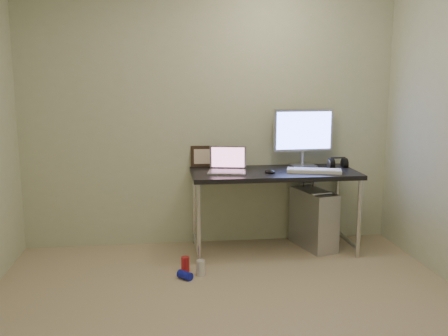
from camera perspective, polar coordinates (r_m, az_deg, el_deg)
floor at (r=3.35m, az=1.50°, el=-17.79°), size 3.50×3.50×0.00m
wall_back at (r=4.71m, az=-1.58°, el=6.22°), size 3.50×0.02×2.50m
desk at (r=4.55m, az=5.72°, el=-1.38°), size 1.50×0.65×0.75m
tower_computer at (r=4.79m, az=10.18°, el=-5.73°), size 0.36×0.57×0.58m
cable_a at (r=4.96m, az=8.90°, el=-3.65°), size 0.01×0.16×0.69m
cable_b at (r=4.97m, az=9.96°, el=-3.89°), size 0.02×0.11×0.71m
can_red at (r=4.21m, az=-4.45°, el=-10.90°), size 0.07×0.07×0.13m
can_white at (r=4.12m, az=-2.67°, el=-11.33°), size 0.09×0.09×0.13m
can_blue at (r=4.07m, az=-4.48°, el=-12.11°), size 0.13×0.13×0.07m
laptop at (r=4.45m, az=0.39°, el=0.20°), size 0.37×0.33×0.23m
monitor at (r=4.78m, az=9.06°, el=3.97°), size 0.58×0.18×0.54m
keyboard at (r=4.52m, az=10.26°, el=-0.31°), size 0.50×0.28×0.03m
mouse_right at (r=4.56m, az=12.54°, el=-0.26°), size 0.09×0.12×0.04m
mouse_left at (r=4.43m, az=5.27°, el=-0.30°), size 0.11×0.14×0.04m
headphones at (r=4.83m, az=12.88°, el=0.48°), size 0.17×0.11×0.12m
picture_frame at (r=4.72m, az=-2.32°, el=1.34°), size 0.25×0.08×0.20m
webcam at (r=4.74m, az=-0.41°, el=1.34°), size 0.05×0.05×0.13m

